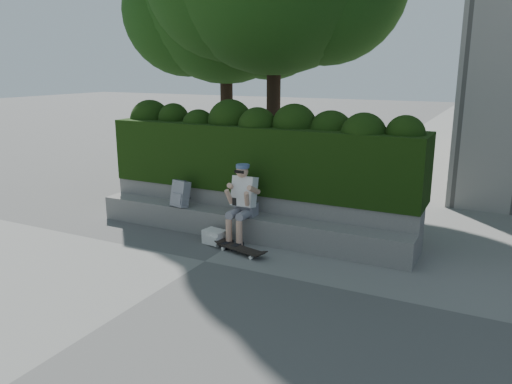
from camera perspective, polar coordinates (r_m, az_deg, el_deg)
The scene contains 8 objects.
ground at distance 8.00m, azimuth -5.86°, elevation -7.87°, with size 80.00×80.00×0.00m, color slate.
bench_ledge at distance 8.93m, azimuth -1.57°, elevation -3.88°, with size 6.00×0.45×0.45m, color gray.
planter_wall at distance 9.29m, azimuth -0.18°, elevation -2.19°, with size 6.00×0.50×0.75m, color gray.
hedge at distance 9.26m, azimuth 0.45°, elevation 3.96°, with size 6.00×1.00×1.20m, color black.
person at distance 8.58m, azimuth -1.55°, elevation -0.96°, with size 0.40×0.76×1.38m.
skateboard at distance 8.25m, azimuth -1.80°, elevation -6.51°, with size 0.91×0.43×0.09m.
backpack_plaid at distance 9.36m, azimuth -8.64°, elevation -0.20°, with size 0.33×0.18×0.49m, color #AFB0B4.
backpack_ground at distance 8.72m, azimuth -4.75°, elevation -5.11°, with size 0.37×0.26×0.24m, color white.
Camera 1 is at (4.06, -6.21, 2.99)m, focal length 35.00 mm.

